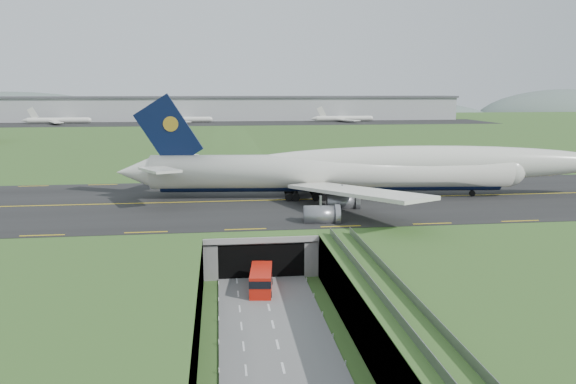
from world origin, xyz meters
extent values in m
plane|color=#314F1F|center=(0.00, 0.00, 0.00)|extent=(900.00, 900.00, 0.00)
cube|color=gray|center=(0.00, 0.00, 3.00)|extent=(800.00, 800.00, 6.00)
cube|color=slate|center=(0.00, -7.50, 0.10)|extent=(12.00, 75.00, 0.20)
cube|color=black|center=(0.00, 33.00, 6.09)|extent=(800.00, 44.00, 0.18)
cube|color=gray|center=(0.00, 19.00, 5.50)|extent=(16.00, 22.00, 1.00)
cube|color=gray|center=(-7.00, 19.00, 3.00)|extent=(2.00, 22.00, 6.00)
cube|color=gray|center=(7.00, 19.00, 3.00)|extent=(2.00, 22.00, 6.00)
cube|color=black|center=(0.00, 14.00, 2.50)|extent=(12.00, 12.00, 5.00)
cube|color=#A8A8A3|center=(0.00, 7.95, 5.60)|extent=(17.00, 0.50, 0.80)
cube|color=#A8A8A3|center=(11.00, -18.50, 5.80)|extent=(3.00, 53.00, 0.50)
cube|color=gray|center=(9.60, -18.50, 6.55)|extent=(0.06, 53.00, 1.00)
cube|color=gray|center=(12.40, -18.50, 6.55)|extent=(0.06, 53.00, 1.00)
cylinder|color=#A8A8A3|center=(11.00, -16.00, 2.80)|extent=(0.90, 0.90, 5.60)
cylinder|color=#A8A8A3|center=(11.00, -4.00, 2.80)|extent=(0.90, 0.90, 5.60)
cylinder|color=silver|center=(15.16, 34.42, 11.06)|extent=(66.69, 12.04, 6.25)
sphere|color=silver|center=(48.23, 31.52, 11.06)|extent=(6.64, 6.64, 6.12)
cone|color=silver|center=(-20.83, 37.58, 11.06)|extent=(7.33, 6.51, 5.94)
ellipsoid|color=silver|center=(33.02, 32.85, 12.47)|extent=(70.41, 11.87, 6.56)
ellipsoid|color=black|center=(47.26, 31.60, 11.84)|extent=(4.60, 3.11, 2.19)
cylinder|color=black|center=(15.16, 34.42, 8.62)|extent=(63.07, 8.14, 2.62)
cube|color=silver|center=(18.47, 49.81, 10.09)|extent=(22.39, 27.89, 2.63)
cube|color=silver|center=(-14.35, 44.37, 12.53)|extent=(9.54, 11.41, 1.00)
cube|color=silver|center=(15.74, 18.69, 10.09)|extent=(18.55, 29.41, 2.63)
cube|color=silver|center=(-15.63, 29.78, 12.53)|extent=(8.24, 11.61, 1.00)
cube|color=black|center=(-14.51, 37.03, 18.39)|extent=(12.42, 1.67, 13.82)
cylinder|color=gold|center=(-14.02, 36.99, 19.85)|extent=(2.78, 0.92, 2.73)
cylinder|color=slate|center=(16.68, 43.60, 7.06)|extent=(5.34, 3.65, 3.22)
cylinder|color=slate|center=(12.98, 54.22, 7.06)|extent=(5.34, 3.65, 3.22)
cylinder|color=slate|center=(15.05, 25.12, 7.06)|extent=(5.34, 3.65, 3.22)
cylinder|color=slate|center=(9.56, 15.31, 7.06)|extent=(5.34, 3.65, 3.22)
cylinder|color=black|center=(41.62, 32.10, 6.72)|extent=(1.11, 0.58, 1.07)
cube|color=black|center=(10.78, 34.81, 6.86)|extent=(6.43, 7.32, 1.37)
cube|color=red|center=(-0.46, 2.86, 1.65)|extent=(3.52, 7.50, 2.89)
cube|color=black|center=(-0.46, 2.86, 2.23)|extent=(3.59, 7.60, 0.96)
cube|color=black|center=(-0.46, 2.86, 0.44)|extent=(3.27, 7.00, 0.48)
cylinder|color=black|center=(-1.99, 0.61, 0.53)|extent=(0.44, 0.90, 0.87)
cylinder|color=black|center=(-1.43, 5.40, 0.53)|extent=(0.44, 0.90, 0.87)
cylinder|color=black|center=(0.50, 0.32, 0.53)|extent=(0.44, 0.90, 0.87)
cylinder|color=black|center=(1.06, 5.11, 0.53)|extent=(0.44, 0.90, 0.87)
cube|color=#B2B2B2|center=(0.00, 300.00, 13.50)|extent=(300.00, 22.00, 15.00)
cube|color=#4C4C51|center=(0.00, 300.00, 21.00)|extent=(302.00, 24.00, 1.20)
cube|color=black|center=(0.00, 270.00, 6.14)|extent=(320.00, 50.00, 0.08)
cylinder|color=silver|center=(-97.62, 275.00, 8.18)|extent=(34.00, 3.20, 3.20)
cylinder|color=silver|center=(-27.39, 275.00, 8.18)|extent=(34.00, 3.20, 3.20)
cylinder|color=silver|center=(71.47, 275.00, 8.18)|extent=(34.00, 3.20, 3.20)
ellipsoid|color=#556660|center=(-180.00, 430.00, -4.00)|extent=(220.00, 77.00, 56.00)
ellipsoid|color=#556660|center=(120.00, 430.00, -4.00)|extent=(260.00, 91.00, 44.00)
ellipsoid|color=#556660|center=(320.00, 430.00, -4.00)|extent=(180.00, 63.00, 60.00)
camera|label=1|loc=(-5.55, -66.54, 26.04)|focal=35.00mm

